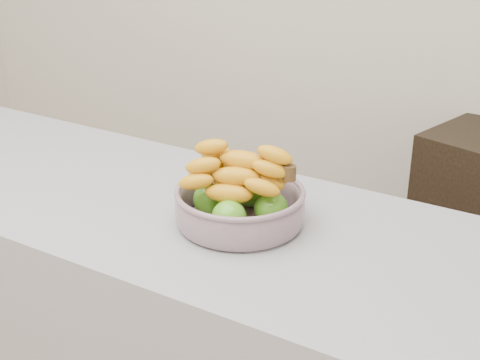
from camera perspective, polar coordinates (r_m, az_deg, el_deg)
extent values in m
cube|color=gray|center=(1.82, -9.21, -13.85)|extent=(2.00, 0.60, 0.90)
cylinder|color=#8B9BA7|center=(1.41, 0.00, -3.54)|extent=(0.23, 0.23, 0.01)
torus|color=#8B9BA7|center=(1.38, 0.00, -1.00)|extent=(0.27, 0.27, 0.01)
sphere|color=#4D971A|center=(1.33, -0.95, -3.22)|extent=(0.07, 0.07, 0.07)
sphere|color=#4D971A|center=(1.37, 2.68, -2.43)|extent=(0.07, 0.07, 0.07)
sphere|color=#4D971A|center=(1.45, 0.88, -0.94)|extent=(0.07, 0.07, 0.07)
sphere|color=#4D971A|center=(1.41, -2.60, -1.64)|extent=(0.07, 0.07, 0.07)
ellipsoid|color=#FFAD15|center=(1.34, -0.97, -1.16)|extent=(0.17, 0.09, 0.04)
ellipsoid|color=#FFAD15|center=(1.37, -0.36, -0.44)|extent=(0.18, 0.07, 0.04)
ellipsoid|color=#FFAD15|center=(1.41, 0.23, 0.23)|extent=(0.17, 0.06, 0.04)
ellipsoid|color=#FFAD15|center=(1.34, -0.33, 0.32)|extent=(0.17, 0.10, 0.04)
ellipsoid|color=#FFAD15|center=(1.38, 0.32, 1.04)|extent=(0.17, 0.04, 0.04)
ellipsoid|color=#FFAD15|center=(1.35, 0.22, 1.72)|extent=(0.18, 0.07, 0.04)
cylinder|color=#452E16|center=(1.33, 4.24, 0.62)|extent=(0.03, 0.03, 0.03)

